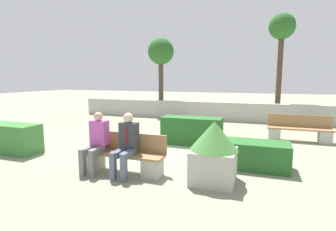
{
  "coord_description": "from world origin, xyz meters",
  "views": [
    {
      "loc": [
        2.6,
        -6.97,
        2.04
      ],
      "look_at": [
        -0.05,
        0.5,
        0.9
      ],
      "focal_mm": 28.0,
      "sensor_mm": 36.0,
      "label": 1
    }
  ],
  "objects": [
    {
      "name": "perimeter_wall",
      "position": [
        0.0,
        5.61,
        0.44
      ],
      "size": [
        13.23,
        0.3,
        0.89
      ],
      "color": "#ADA89E",
      "rests_on": "ground_plane"
    },
    {
      "name": "bench_left_side",
      "position": [
        3.82,
        2.3,
        0.33
      ],
      "size": [
        1.94,
        0.49,
        0.84
      ],
      "rotation": [
        0.0,
        0.0,
        0.05
      ],
      "color": "#937047",
      "rests_on": "ground_plane"
    },
    {
      "name": "bench_front",
      "position": [
        -0.18,
        -2.11,
        0.32
      ],
      "size": [
        1.9,
        0.49,
        0.84
      ],
      "color": "#937047",
      "rests_on": "ground_plane"
    },
    {
      "name": "person_seated_woman",
      "position": [
        -0.74,
        -2.25,
        0.71
      ],
      "size": [
        0.38,
        0.63,
        1.3
      ],
      "color": "slate",
      "rests_on": "ground_plane"
    },
    {
      "name": "ground_plane",
      "position": [
        0.0,
        0.0,
        0.0
      ],
      "size": [
        60.0,
        60.0,
        0.0
      ],
      "primitive_type": "plane",
      "color": "gray"
    },
    {
      "name": "planter_corner_left",
      "position": [
        1.79,
        -2.03,
        0.64
      ],
      "size": [
        0.93,
        0.93,
        1.22
      ],
      "color": "#ADA89E",
      "rests_on": "ground_plane"
    },
    {
      "name": "hedge_block_near_left",
      "position": [
        2.43,
        -0.86,
        0.3
      ],
      "size": [
        1.7,
        0.76,
        0.6
      ],
      "color": "#286028",
      "rests_on": "ground_plane"
    },
    {
      "name": "tree_center_left",
      "position": [
        3.38,
        6.65,
        4.1
      ],
      "size": [
        1.19,
        1.19,
        5.0
      ],
      "color": "#473828",
      "rests_on": "ground_plane"
    },
    {
      "name": "person_seated_man",
      "position": [
        -0.0,
        -2.25,
        0.72
      ],
      "size": [
        0.38,
        0.63,
        1.32
      ],
      "color": "#515B70",
      "rests_on": "ground_plane"
    },
    {
      "name": "tree_leftmost",
      "position": [
        -2.52,
        6.33,
        3.3
      ],
      "size": [
        1.39,
        1.39,
        4.13
      ],
      "color": "#473828",
      "rests_on": "ground_plane"
    },
    {
      "name": "hedge_block_near_right",
      "position": [
        -3.91,
        -1.77,
        0.4
      ],
      "size": [
        1.79,
        0.66,
        0.79
      ],
      "color": "#3D7A38",
      "rests_on": "ground_plane"
    },
    {
      "name": "hedge_block_mid_left",
      "position": [
        0.64,
        0.76,
        0.42
      ],
      "size": [
        1.83,
        0.68,
        0.84
      ],
      "color": "#235623",
      "rests_on": "ground_plane"
    }
  ]
}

